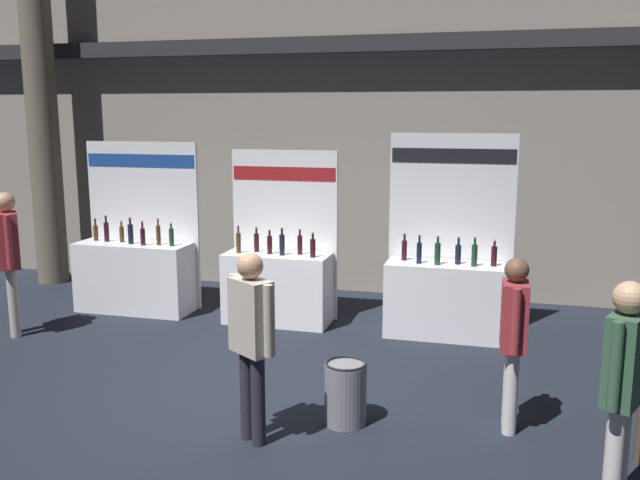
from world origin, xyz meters
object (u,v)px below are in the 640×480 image
at_px(visitor_5, 251,332).
at_px(exhibitor_booth_2, 447,289).
at_px(exhibitor_booth_1, 279,280).
at_px(trash_bin, 345,393).
at_px(visitor_6, 513,331).
at_px(exhibitor_booth_0, 136,269).
at_px(visitor_0, 9,249).
at_px(visitor_4, 623,381).

bearing_deg(visitor_5, exhibitor_booth_2, -77.93).
bearing_deg(visitor_5, exhibitor_booth_1, -41.20).
height_order(trash_bin, visitor_6, visitor_6).
bearing_deg(exhibitor_booth_0, visitor_0, -123.16).
height_order(exhibitor_booth_0, visitor_6, exhibitor_booth_0).
relative_size(visitor_0, visitor_5, 1.10).
height_order(visitor_0, visitor_4, visitor_0).
relative_size(visitor_4, visitor_6, 1.08).
height_order(exhibitor_booth_1, trash_bin, exhibitor_booth_1).
bearing_deg(visitor_6, exhibitor_booth_0, -118.50).
bearing_deg(exhibitor_booth_2, visitor_6, -73.19).
bearing_deg(visitor_0, trash_bin, 32.48).
distance_m(exhibitor_booth_1, visitor_6, 4.01).
relative_size(exhibitor_booth_1, exhibitor_booth_2, 0.91).
distance_m(exhibitor_booth_2, visitor_4, 4.07).
xyz_separation_m(exhibitor_booth_0, visitor_6, (5.20, -2.59, 0.33)).
distance_m(visitor_5, visitor_6, 2.30).
distance_m(exhibitor_booth_0, visitor_5, 4.57).
height_order(trash_bin, visitor_0, visitor_0).
xyz_separation_m(visitor_4, visitor_5, (-2.87, 0.38, -0.01)).
relative_size(trash_bin, visitor_5, 0.35).
bearing_deg(visitor_6, visitor_4, 29.12).
bearing_deg(exhibitor_booth_2, visitor_4, -68.34).
height_order(exhibitor_booth_2, visitor_6, exhibitor_booth_2).
bearing_deg(visitor_6, visitor_5, -71.65).
height_order(exhibitor_booth_0, exhibitor_booth_2, exhibitor_booth_2).
bearing_deg(visitor_4, exhibitor_booth_0, 82.24).
bearing_deg(visitor_6, exhibitor_booth_2, -165.25).
bearing_deg(trash_bin, visitor_4, -23.22).
xyz_separation_m(trash_bin, visitor_4, (2.17, -0.93, 0.71)).
bearing_deg(visitor_4, exhibitor_booth_1, 69.63).
bearing_deg(visitor_0, exhibitor_booth_0, 105.96).
distance_m(trash_bin, visitor_5, 1.13).
relative_size(exhibitor_booth_0, visitor_6, 1.52).
bearing_deg(exhibitor_booth_1, visitor_4, -45.09).
bearing_deg(trash_bin, exhibitor_booth_1, 119.20).
bearing_deg(visitor_6, exhibitor_booth_1, -132.46).
distance_m(visitor_0, visitor_5, 4.44).
distance_m(exhibitor_booth_0, visitor_6, 5.82).
bearing_deg(exhibitor_booth_2, exhibitor_booth_0, -180.00).
height_order(exhibitor_booth_0, trash_bin, exhibitor_booth_0).
distance_m(exhibitor_booth_1, visitor_4, 5.33).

